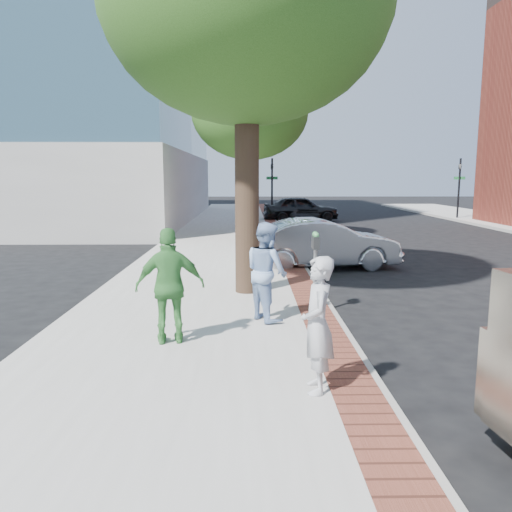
{
  "coord_description": "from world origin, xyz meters",
  "views": [
    {
      "loc": [
        -0.58,
        -8.95,
        2.67
      ],
      "look_at": [
        -0.43,
        0.31,
        1.2
      ],
      "focal_mm": 35.0,
      "sensor_mm": 36.0,
      "label": 1
    }
  ],
  "objects_px": {
    "parking_meter": "(315,253)",
    "person_green": "(170,286)",
    "bg_car": "(301,209)",
    "sedan_silver": "(322,244)",
    "person_gray": "(318,325)",
    "person_officer": "(267,271)"
  },
  "relations": [
    {
      "from": "parking_meter",
      "to": "person_green",
      "type": "bearing_deg",
      "value": -139.59
    },
    {
      "from": "bg_car",
      "to": "person_green",
      "type": "bearing_deg",
      "value": 164.5
    },
    {
      "from": "parking_meter",
      "to": "sedan_silver",
      "type": "bearing_deg",
      "value": 80.0
    },
    {
      "from": "person_gray",
      "to": "person_green",
      "type": "xyz_separation_m",
      "value": [
        -1.99,
        1.79,
        0.08
      ]
    },
    {
      "from": "sedan_silver",
      "to": "bg_car",
      "type": "relative_size",
      "value": 0.97
    },
    {
      "from": "parking_meter",
      "to": "bg_car",
      "type": "relative_size",
      "value": 0.32
    },
    {
      "from": "bg_car",
      "to": "person_officer",
      "type": "bearing_deg",
      "value": 167.78
    },
    {
      "from": "person_gray",
      "to": "person_green",
      "type": "height_order",
      "value": "person_green"
    },
    {
      "from": "person_gray",
      "to": "bg_car",
      "type": "xyz_separation_m",
      "value": [
        2.38,
        24.63,
        -0.19
      ]
    },
    {
      "from": "person_gray",
      "to": "person_officer",
      "type": "relative_size",
      "value": 0.93
    },
    {
      "from": "person_officer",
      "to": "person_green",
      "type": "relative_size",
      "value": 0.99
    },
    {
      "from": "person_officer",
      "to": "bg_car",
      "type": "xyz_separation_m",
      "value": [
        2.86,
        21.6,
        -0.25
      ]
    },
    {
      "from": "person_gray",
      "to": "sedan_silver",
      "type": "bearing_deg",
      "value": 172.87
    },
    {
      "from": "parking_meter",
      "to": "person_officer",
      "type": "relative_size",
      "value": 0.84
    },
    {
      "from": "person_gray",
      "to": "parking_meter",
      "type": "bearing_deg",
      "value": 174.45
    },
    {
      "from": "person_officer",
      "to": "person_green",
      "type": "bearing_deg",
      "value": 100.21
    },
    {
      "from": "person_gray",
      "to": "person_green",
      "type": "distance_m",
      "value": 2.68
    },
    {
      "from": "parking_meter",
      "to": "person_gray",
      "type": "xyz_separation_m",
      "value": [
        -0.49,
        -3.9,
        -0.24
      ]
    },
    {
      "from": "parking_meter",
      "to": "sedan_silver",
      "type": "xyz_separation_m",
      "value": [
        0.87,
        4.96,
        -0.48
      ]
    },
    {
      "from": "person_officer",
      "to": "sedan_silver",
      "type": "relative_size",
      "value": 0.39
    },
    {
      "from": "parking_meter",
      "to": "person_officer",
      "type": "xyz_separation_m",
      "value": [
        -0.98,
        -0.86,
        -0.18
      ]
    },
    {
      "from": "person_officer",
      "to": "bg_car",
      "type": "distance_m",
      "value": 21.79
    }
  ]
}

